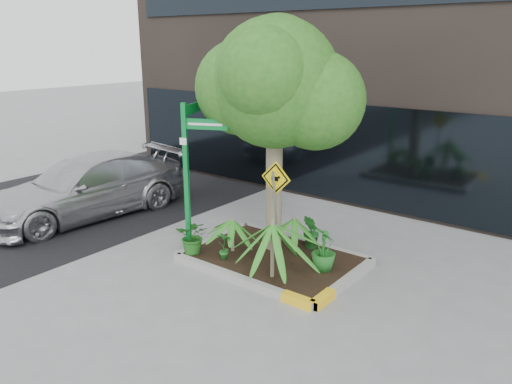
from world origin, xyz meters
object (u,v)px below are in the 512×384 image
Objects in this scene: parked_car at (87,187)px; cattle_sign at (276,196)px; tree at (276,83)px; street_sign_post at (190,164)px.

cattle_sign reaches higher than parked_car.
tree is at bearing 126.13° from cattle_sign.
street_sign_post is (-1.23, -1.10, -1.53)m from tree.
cattle_sign is at bearing 9.02° from parked_car.
cattle_sign is at bearing -52.45° from tree.
street_sign_post is at bearing 3.73° from parked_car.
tree is 0.93× the size of parked_car.
tree is at bearing 17.85° from street_sign_post.
cattle_sign is (0.52, -0.68, -1.95)m from tree.
parked_car is 4.07m from street_sign_post.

